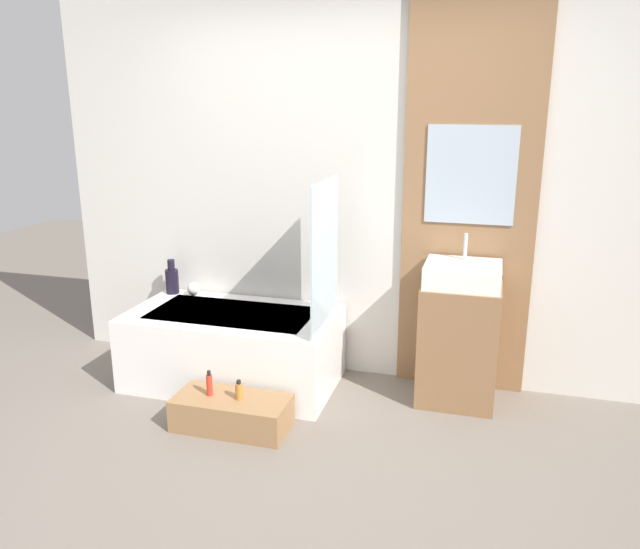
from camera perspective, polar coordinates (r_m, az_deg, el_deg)
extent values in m
plane|color=slate|center=(3.31, -4.57, -19.35)|extent=(12.00, 12.00, 0.00)
cube|color=silver|center=(4.27, 2.48, 7.63)|extent=(4.20, 0.06, 2.60)
cube|color=#8E6642|center=(4.11, 13.50, 6.90)|extent=(0.84, 0.03, 2.60)
cube|color=#ADBCCC|center=(4.07, 13.62, 8.82)|extent=(0.56, 0.01, 0.62)
cube|color=white|center=(4.35, -7.92, -6.64)|extent=(1.40, 0.78, 0.51)
cube|color=silver|center=(4.26, -8.05, -3.53)|extent=(1.09, 0.54, 0.01)
cube|color=silver|center=(3.84, 0.44, 1.76)|extent=(0.01, 0.59, 0.93)
cube|color=#997047|center=(3.84, -8.06, -12.41)|extent=(0.69, 0.32, 0.20)
cube|color=#8E6642|center=(4.11, 12.53, -6.18)|extent=(0.49, 0.43, 0.78)
cube|color=white|center=(3.97, 12.93, 0.02)|extent=(0.46, 0.39, 0.14)
cylinder|color=silver|center=(4.03, 13.15, 2.52)|extent=(0.02, 0.02, 0.17)
cylinder|color=black|center=(4.74, -13.36, -0.63)|extent=(0.10, 0.10, 0.18)
cylinder|color=black|center=(4.71, -13.46, 0.87)|extent=(0.05, 0.05, 0.08)
sphere|color=silver|center=(4.68, -11.48, -1.29)|extent=(0.10, 0.10, 0.10)
cylinder|color=red|center=(3.82, -10.07, -9.93)|extent=(0.04, 0.04, 0.13)
cylinder|color=black|center=(3.79, -10.13, -8.86)|extent=(0.02, 0.02, 0.03)
cylinder|color=#B2752D|center=(3.76, -7.42, -10.55)|extent=(0.04, 0.04, 0.10)
cylinder|color=black|center=(3.73, -7.45, -9.72)|extent=(0.03, 0.03, 0.02)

